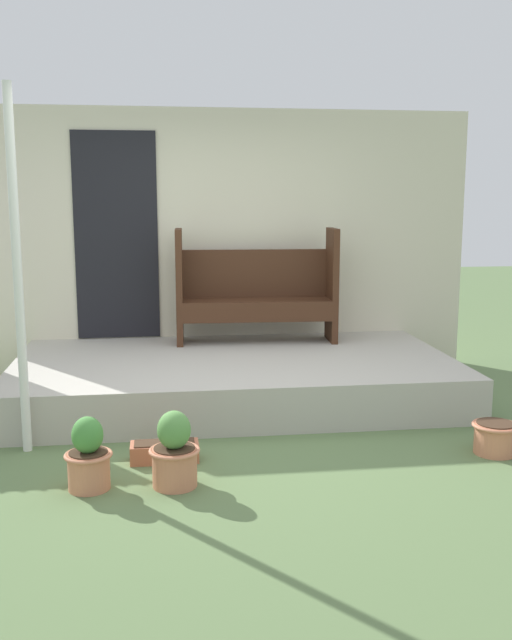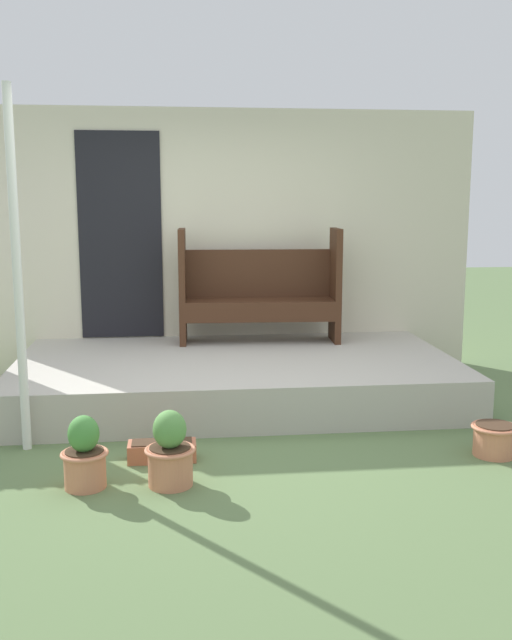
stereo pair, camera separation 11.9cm
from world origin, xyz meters
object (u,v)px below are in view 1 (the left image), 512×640
bench (256,288)px  flower_pot_middle (174,454)px  flower_pot_right (495,437)px  flower_pot_left (88,458)px  planter_box_rect (165,452)px  support_post (18,274)px

bench → flower_pot_middle: bench is taller
flower_pot_middle → flower_pot_right: 2.22m
flower_pot_left → planter_box_rect: (0.46, 0.41, -0.13)m
bench → planter_box_rect: (-0.91, -2.14, -0.82)m
planter_box_rect → bench: bearing=67.0°
bench → flower_pot_right: 2.78m
flower_pot_left → flower_pot_middle: size_ratio=0.95×
support_post → bench: support_post is taller
support_post → flower_pot_left: (0.49, -0.74, -1.05)m
flower_pot_right → planter_box_rect: size_ratio=0.70×
bench → flower_pot_middle: bearing=-105.6°
bench → flower_pot_right: (1.35, -2.31, -0.77)m
flower_pot_left → planter_box_rect: flower_pot_left is taller
support_post → flower_pot_right: (3.21, -0.49, -1.12)m
support_post → flower_pot_middle: 1.64m
flower_pot_left → flower_pot_right: flower_pot_left is taller
bench → planter_box_rect: size_ratio=3.39×
support_post → bench: 2.62m
flower_pot_middle → planter_box_rect: (-0.06, 0.43, -0.14)m
bench → flower_pot_middle: size_ratio=3.24×
flower_pot_right → planter_box_rect: (-2.26, 0.16, -0.06)m
support_post → flower_pot_right: 3.44m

